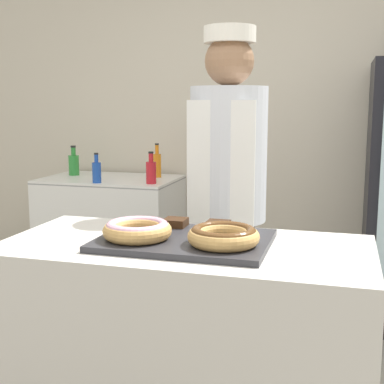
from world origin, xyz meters
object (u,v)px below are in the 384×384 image
serving_tray (185,241)px  bottle_orange (157,164)px  bottle_blue (97,171)px  brownie_back_right (218,225)px  bottle_red (151,171)px  brownie_back_left (175,222)px  donut_light_glaze (137,229)px  baker_person (228,202)px  chest_freezer (112,236)px  bottle_green (74,164)px  donut_chocolate_glaze (223,235)px

serving_tray → bottle_orange: 2.03m
bottle_blue → brownie_back_right: bearing=-48.5°
bottle_red → serving_tray: bearing=-65.5°
brownie_back_left → donut_light_glaze: bearing=-107.9°
serving_tray → donut_light_glaze: size_ratio=2.46×
baker_person → bottle_blue: (-1.10, 0.81, 0.02)m
donut_light_glaze → chest_freezer: (-0.94, 1.81, -0.53)m
brownie_back_right → bottle_blue: bearing=131.5°
bottle_blue → bottle_green: bottle_green is taller
bottle_green → chest_freezer: bearing=-10.9°
donut_chocolate_glaze → bottle_green: size_ratio=1.13×
donut_light_glaze → donut_chocolate_glaze: 0.33m
serving_tray → bottle_orange: bottle_orange is taller
serving_tray → bottle_blue: size_ratio=3.02×
brownie_back_right → bottle_orange: (-0.87, 1.70, 0.03)m
donut_light_glaze → bottle_red: bearing=108.6°
baker_person → chest_freezer: baker_person is taller
chest_freezer → bottle_red: 0.68m
serving_tray → brownie_back_right: bearing=61.8°
donut_chocolate_glaze → brownie_back_left: (-0.25, 0.23, -0.02)m
serving_tray → baker_person: bearing=88.6°
bottle_red → bottle_orange: 0.32m
bottle_red → bottle_orange: bottle_orange is taller
serving_tray → bottle_orange: size_ratio=2.49×
baker_person → bottle_orange: baker_person is taller
brownie_back_left → chest_freezer: (-1.02, 1.58, -0.51)m
donut_chocolate_glaze → bottle_red: bottle_red is taller
donut_chocolate_glaze → bottle_orange: size_ratio=1.01×
donut_light_glaze → baker_person: baker_person is taller
donut_light_glaze → brownie_back_right: size_ratio=2.87×
donut_light_glaze → bottle_orange: bearing=107.6°
bottle_red → bottle_green: bearing=160.8°
donut_chocolate_glaze → bottle_orange: 2.15m
serving_tray → baker_person: baker_person is taller
serving_tray → donut_light_glaze: bearing=-158.2°
baker_person → bottle_green: (-1.45, 1.13, 0.02)m
serving_tray → bottle_green: 2.31m
brownie_back_right → bottle_red: size_ratio=0.40×
bottle_red → bottle_blue: size_ratio=1.06×
bottle_blue → baker_person: bearing=-36.4°
brownie_back_right → bottle_orange: bearing=116.9°
donut_chocolate_glaze → bottle_red: 1.84m
donut_chocolate_glaze → bottle_green: (-1.60, 1.88, 0.00)m
baker_person → donut_light_glaze: bearing=-103.6°
chest_freezer → brownie_back_left: bearing=-57.3°
serving_tray → donut_chocolate_glaze: size_ratio=2.46×
donut_light_glaze → bottle_blue: 1.81m
baker_person → brownie_back_left: bearing=-101.6°
chest_freezer → donut_light_glaze: bearing=-62.6°
donut_light_glaze → donut_chocolate_glaze: size_ratio=1.00×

